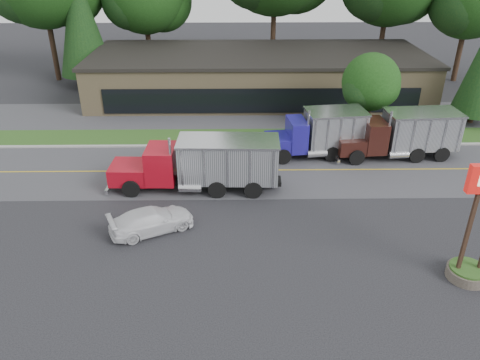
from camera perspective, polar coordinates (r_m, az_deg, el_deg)
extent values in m
plane|color=#38383D|center=(24.54, 0.50, -8.30)|extent=(140.00, 140.00, 0.00)
cube|color=#55555A|center=(32.25, 0.14, 1.16)|extent=(60.00, 8.00, 0.02)
cube|color=gold|center=(32.25, 0.14, 1.16)|extent=(60.00, 0.12, 0.01)
cube|color=#9E9E99|center=(36.05, 0.03, 4.16)|extent=(60.00, 0.30, 0.12)
cube|color=#2C4D1A|center=(37.71, -0.02, 5.26)|extent=(60.00, 3.40, 0.03)
cube|color=#55555A|center=(42.37, -0.12, 7.85)|extent=(60.00, 7.00, 0.02)
cube|color=#9C8760|center=(47.55, 2.25, 12.59)|extent=(32.00, 12.00, 4.00)
cylinder|color=#6B6054|center=(24.97, 25.94, -10.18)|extent=(1.90, 1.90, 0.50)
cylinder|color=#2C4D1A|center=(24.80, 26.09, -9.63)|extent=(1.70, 1.70, 0.10)
cube|color=#332116|center=(23.48, 26.02, -5.72)|extent=(0.16, 0.16, 5.00)
cylinder|color=#382619|center=(56.56, -21.68, 14.15)|extent=(0.56, 0.56, 5.83)
cylinder|color=#382619|center=(55.96, -10.97, 14.90)|extent=(0.56, 0.56, 4.85)
sphere|color=#14360E|center=(55.87, -9.52, 20.72)|extent=(6.65, 6.65, 6.65)
sphere|color=black|center=(54.46, -13.22, 20.51)|extent=(6.10, 6.10, 6.10)
cylinder|color=#382619|center=(55.13, 4.01, 16.18)|extent=(0.56, 0.56, 6.81)
cylinder|color=#382619|center=(56.54, 16.72, 14.89)|extent=(0.56, 0.56, 5.80)
cylinder|color=#382619|center=(57.70, 25.01, 13.23)|extent=(0.56, 0.56, 4.80)
sphere|color=#14360E|center=(58.51, 27.20, 18.45)|extent=(6.58, 6.58, 6.58)
sphere|color=black|center=(55.46, 25.24, 18.77)|extent=(6.03, 6.03, 6.03)
cylinder|color=#382619|center=(54.01, -17.86, 11.52)|extent=(0.44, 0.44, 1.00)
cone|color=black|center=(52.73, -18.90, 18.12)|extent=(5.48, 5.48, 11.20)
cylinder|color=#382619|center=(45.23, 26.36, 6.90)|extent=(0.44, 0.44, 1.00)
cylinder|color=#382619|center=(38.72, 15.06, 6.81)|extent=(0.56, 0.56, 2.41)
sphere|color=#14360E|center=(37.72, 15.67, 11.43)|extent=(4.40, 4.40, 4.40)
sphere|color=#14360E|center=(38.61, 16.55, 10.82)|extent=(3.30, 3.30, 3.30)
sphere|color=black|center=(37.27, 14.72, 10.69)|extent=(3.02, 3.02, 3.02)
cube|color=black|center=(29.84, -4.78, -0.05)|extent=(10.20, 1.34, 0.28)
cube|color=#A60B1A|center=(30.35, -13.17, 0.94)|extent=(2.51, 2.38, 1.10)
cube|color=#A60B1A|center=(29.67, -9.55, 1.96)|extent=(1.85, 2.46, 2.20)
cube|color=black|center=(29.65, -11.09, 2.66)|extent=(0.13, 2.10, 0.90)
cube|color=silver|center=(29.06, -1.42, 2.45)|extent=(6.16, 2.70, 2.50)
cube|color=silver|center=(28.53, -1.45, 4.81)|extent=(6.32, 2.86, 0.12)
cylinder|color=black|center=(31.54, -12.21, 1.00)|extent=(1.11, 0.39, 1.10)
cylinder|color=black|center=(29.56, -13.13, -1.02)|extent=(1.11, 0.39, 1.10)
cylinder|color=black|center=(30.72, -0.48, 0.92)|extent=(1.11, 0.39, 1.10)
cylinder|color=black|center=(28.69, -0.60, -1.16)|extent=(1.11, 0.39, 1.10)
cube|color=black|center=(34.80, 9.40, 3.89)|extent=(6.87, 1.80, 0.28)
cube|color=navy|center=(33.87, 4.66, 4.51)|extent=(1.89, 2.48, 1.10)
cube|color=navy|center=(33.93, 6.91, 5.54)|extent=(1.46, 2.52, 2.20)
cube|color=black|center=(33.66, 6.09, 6.14)|extent=(0.31, 2.09, 0.90)
cube|color=silver|center=(34.61, 11.48, 6.16)|extent=(4.33, 2.96, 2.50)
cube|color=silver|center=(34.16, 11.68, 8.19)|extent=(4.50, 3.13, 0.12)
cylinder|color=black|center=(35.14, 4.48, 4.43)|extent=(1.13, 0.48, 1.10)
cylinder|color=black|center=(33.10, 5.28, 2.86)|extent=(1.13, 0.48, 1.10)
cylinder|color=black|center=(36.24, 11.15, 4.72)|extent=(1.13, 0.48, 1.10)
cylinder|color=black|center=(34.26, 12.31, 3.21)|extent=(1.13, 0.48, 1.10)
cube|color=black|center=(36.05, 18.71, 3.61)|extent=(8.42, 1.59, 0.28)
cube|color=black|center=(34.56, 13.27, 4.33)|extent=(2.16, 2.44, 1.10)
cube|color=black|center=(34.87, 15.95, 5.27)|extent=(1.62, 2.50, 2.20)
cube|color=black|center=(34.51, 15.04, 5.87)|extent=(0.21, 2.10, 0.90)
cube|color=silver|center=(36.12, 21.19, 5.73)|extent=(5.17, 2.85, 2.50)
cube|color=silver|center=(35.69, 21.54, 7.66)|extent=(5.33, 3.01, 0.12)
cylinder|color=black|center=(35.83, 12.93, 4.26)|extent=(1.12, 0.43, 1.10)
cylinder|color=black|center=(33.85, 14.03, 2.70)|extent=(1.12, 0.43, 1.10)
cylinder|color=black|center=(37.75, 20.62, 4.37)|extent=(1.12, 0.43, 1.10)
cylinder|color=black|center=(35.87, 22.05, 2.88)|extent=(1.12, 0.43, 1.10)
imported|color=silver|center=(25.96, -10.72, -4.84)|extent=(4.95, 3.70, 1.33)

